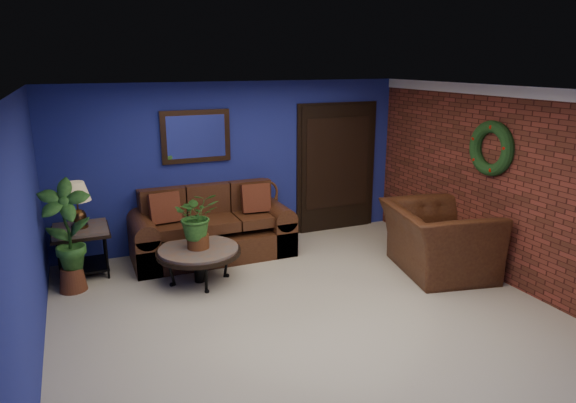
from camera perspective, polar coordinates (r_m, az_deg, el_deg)
name	(u,v)px	position (r m, az deg, el deg)	size (l,w,h in m)	color
floor	(302,308)	(6.13, 1.52, -11.72)	(5.50, 5.50, 0.00)	beige
wall_back	(235,164)	(7.95, -5.88, 4.13)	(5.50, 0.04, 2.50)	navy
wall_left	(26,237)	(5.22, -27.11, -3.56)	(0.04, 5.00, 2.50)	navy
wall_right_brick	(494,183)	(7.22, 21.90, 1.93)	(0.04, 5.00, 2.50)	maroon
ceiling	(303,90)	(5.46, 1.71, 12.31)	(5.50, 5.00, 0.02)	silver
crown_molding	(502,91)	(7.05, 22.69, 11.28)	(0.03, 5.00, 0.14)	white
wall_mirror	(196,136)	(7.68, -10.20, 7.13)	(1.02, 0.06, 0.77)	#422915
closet_door	(336,168)	(8.63, 5.41, 3.67)	(1.44, 0.06, 2.18)	black
wreath	(491,148)	(7.13, 21.63, 5.50)	(0.72, 0.72, 0.16)	black
sofa	(211,233)	(7.67, -8.52, -3.46)	(2.30, 0.99, 1.03)	#4A2A15
coffee_table	(199,252)	(6.75, -9.90, -5.55)	(1.09, 1.09, 0.47)	#544E4A
end_table	(81,238)	(7.38, -21.99, -3.81)	(0.72, 0.72, 0.66)	#544E4A
table_lamp	(77,199)	(7.23, -22.42, 0.23)	(0.36, 0.36, 0.60)	#422915
side_chair	(272,210)	(7.91, -1.83, -0.96)	(0.51, 0.51, 1.00)	brown
armchair	(438,239)	(7.25, 16.32, -4.07)	(1.40, 1.23, 0.91)	#4A2A15
coffee_plant	(197,217)	(6.59, -10.09, -1.75)	(0.60, 0.53, 0.75)	brown
floor_plant	(423,230)	(7.81, 14.77, -3.03)	(0.36, 0.29, 0.77)	brown
tall_plant	(67,233)	(6.83, -23.34, -3.20)	(0.68, 0.52, 1.42)	brown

